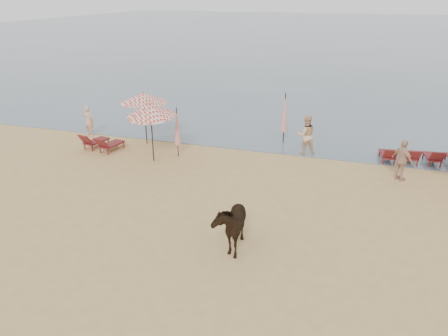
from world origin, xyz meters
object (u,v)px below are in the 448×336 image
(beachgoer_left, at_px, (89,121))
(beachgoer_right_a, at_px, (306,135))
(beachgoer_right_b, at_px, (402,160))
(umbrella_closed_right, at_px, (285,113))
(lounger_cluster_left, at_px, (101,142))
(umbrella_closed_left, at_px, (177,127))
(umbrella_open_left_b, at_px, (151,111))
(lounger_cluster_right, at_px, (422,156))
(cow, at_px, (230,223))
(umbrella_open_left_a, at_px, (144,98))

(beachgoer_left, relative_size, beachgoer_right_a, 0.85)
(beachgoer_left, relative_size, beachgoer_right_b, 0.95)
(umbrella_closed_right, xyz_separation_m, beachgoer_right_b, (5.32, -3.06, -0.73))
(lounger_cluster_left, xyz_separation_m, umbrella_closed_left, (3.84, 0.38, 1.03))
(lounger_cluster_left, distance_m, beachgoer_right_b, 13.47)
(umbrella_open_left_b, bearing_deg, lounger_cluster_right, 32.36)
(cow, bearing_deg, beachgoer_right_a, 74.12)
(umbrella_open_left_b, distance_m, cow, 7.99)
(umbrella_closed_right, xyz_separation_m, beachgoer_left, (-9.94, -1.84, -0.78))
(cow, height_order, beachgoer_right_a, beachgoer_right_a)
(cow, bearing_deg, beachgoer_right_b, 44.09)
(lounger_cluster_left, bearing_deg, cow, -25.82)
(umbrella_open_left_b, height_order, beachgoer_left, umbrella_open_left_b)
(cow, distance_m, beachgoer_right_a, 8.72)
(umbrella_closed_left, xyz_separation_m, cow, (4.55, -6.63, -0.62))
(lounger_cluster_right, bearing_deg, cow, -132.33)
(lounger_cluster_right, xyz_separation_m, umbrella_closed_left, (-10.61, -2.33, 1.04))
(umbrella_closed_left, relative_size, cow, 1.22)
(umbrella_open_left_b, relative_size, beachgoer_right_a, 1.42)
(lounger_cluster_right, distance_m, umbrella_closed_left, 10.91)
(lounger_cluster_right, xyz_separation_m, cow, (-6.06, -8.96, 0.42))
(umbrella_open_left_a, relative_size, cow, 1.37)
(beachgoer_left, bearing_deg, umbrella_open_left_b, 162.91)
(umbrella_open_left_a, bearing_deg, beachgoer_right_a, 22.84)
(lounger_cluster_left, xyz_separation_m, umbrella_open_left_a, (1.62, 1.56, 1.93))
(lounger_cluster_right, bearing_deg, lounger_cluster_left, -177.65)
(lounger_cluster_right, bearing_deg, umbrella_closed_right, 163.32)
(umbrella_open_left_b, xyz_separation_m, beachgoer_right_b, (10.42, 1.10, -1.47))
(beachgoer_left, distance_m, beachgoer_right_a, 11.21)
(lounger_cluster_left, relative_size, beachgoer_right_b, 1.08)
(beachgoer_right_b, bearing_deg, cow, 98.05)
(umbrella_open_left_a, bearing_deg, lounger_cluster_left, -119.70)
(lounger_cluster_right, xyz_separation_m, beachgoer_left, (-16.26, -0.91, 0.42))
(umbrella_closed_right, bearing_deg, cow, -88.47)
(umbrella_closed_left, bearing_deg, umbrella_closed_right, 37.30)
(lounger_cluster_left, relative_size, beachgoer_right_a, 0.97)
(beachgoer_left, bearing_deg, lounger_cluster_right, -168.29)
(beachgoer_right_a, bearing_deg, umbrella_open_left_b, 3.12)
(umbrella_closed_right, relative_size, beachgoer_left, 1.60)
(umbrella_closed_left, xyz_separation_m, beachgoer_right_a, (5.54, 2.04, -0.48))
(cow, distance_m, beachgoer_left, 13.00)
(lounger_cluster_left, xyz_separation_m, beachgoer_left, (-1.82, 1.80, 0.41))
(umbrella_open_left_a, xyz_separation_m, umbrella_closed_right, (6.50, 2.09, -0.74))
(beachgoer_left, height_order, beachgoer_right_a, beachgoer_right_a)
(umbrella_closed_right, bearing_deg, umbrella_open_left_a, -162.19)
(lounger_cluster_right, relative_size, beachgoer_right_a, 1.92)
(umbrella_open_left_b, height_order, umbrella_closed_right, umbrella_open_left_b)
(lounger_cluster_right, height_order, beachgoer_right_b, beachgoer_right_b)
(umbrella_closed_left, distance_m, cow, 8.06)
(beachgoer_right_a, distance_m, beachgoer_right_b, 4.47)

